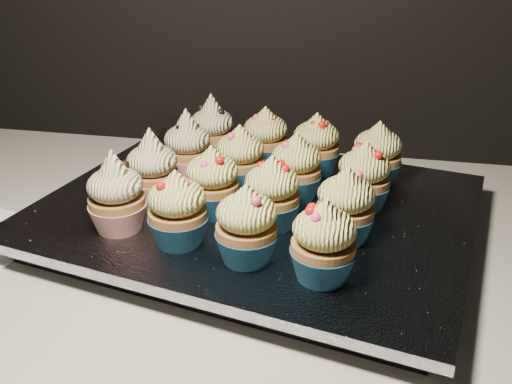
% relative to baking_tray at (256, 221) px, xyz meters
% --- Properties ---
extents(worktop, '(2.44, 0.64, 0.04)m').
position_rel_baking_tray_xyz_m(worktop, '(0.08, -0.03, -0.03)').
color(worktop, beige).
rests_on(worktop, cabinet).
extents(baking_tray, '(0.52, 0.44, 0.02)m').
position_rel_baking_tray_xyz_m(baking_tray, '(0.00, 0.00, 0.00)').
color(baking_tray, black).
rests_on(baking_tray, worktop).
extents(foil_lining, '(0.57, 0.48, 0.01)m').
position_rel_baking_tray_xyz_m(foil_lining, '(0.00, 0.00, 0.02)').
color(foil_lining, silver).
rests_on(foil_lining, baking_tray).
extents(cupcake_0, '(0.06, 0.06, 0.10)m').
position_rel_baking_tray_xyz_m(cupcake_0, '(-0.14, -0.09, 0.06)').
color(cupcake_0, '#AB2117').
rests_on(cupcake_0, foil_lining).
extents(cupcake_1, '(0.06, 0.06, 0.08)m').
position_rel_baking_tray_xyz_m(cupcake_1, '(-0.06, -0.11, 0.06)').
color(cupcake_1, navy).
rests_on(cupcake_1, foil_lining).
extents(cupcake_2, '(0.06, 0.06, 0.08)m').
position_rel_baking_tray_xyz_m(cupcake_2, '(0.02, -0.12, 0.06)').
color(cupcake_2, navy).
rests_on(cupcake_2, foil_lining).
extents(cupcake_3, '(0.06, 0.06, 0.08)m').
position_rel_baking_tray_xyz_m(cupcake_3, '(0.09, -0.14, 0.06)').
color(cupcake_3, navy).
rests_on(cupcake_3, foil_lining).
extents(cupcake_4, '(0.06, 0.06, 0.10)m').
position_rel_baking_tray_xyz_m(cupcake_4, '(-0.12, -0.02, 0.06)').
color(cupcake_4, '#AB2117').
rests_on(cupcake_4, foil_lining).
extents(cupcake_5, '(0.06, 0.06, 0.08)m').
position_rel_baking_tray_xyz_m(cupcake_5, '(-0.04, -0.03, 0.06)').
color(cupcake_5, navy).
rests_on(cupcake_5, foil_lining).
extents(cupcake_6, '(0.06, 0.06, 0.08)m').
position_rel_baking_tray_xyz_m(cupcake_6, '(0.03, -0.05, 0.06)').
color(cupcake_6, navy).
rests_on(cupcake_6, foil_lining).
extents(cupcake_7, '(0.06, 0.06, 0.08)m').
position_rel_baking_tray_xyz_m(cupcake_7, '(0.11, -0.06, 0.06)').
color(cupcake_7, navy).
rests_on(cupcake_7, foil_lining).
extents(cupcake_8, '(0.06, 0.06, 0.10)m').
position_rel_baking_tray_xyz_m(cupcake_8, '(-0.10, 0.06, 0.06)').
color(cupcake_8, '#AB2117').
rests_on(cupcake_8, foil_lining).
extents(cupcake_9, '(0.06, 0.06, 0.08)m').
position_rel_baking_tray_xyz_m(cupcake_9, '(-0.03, 0.04, 0.06)').
color(cupcake_9, navy).
rests_on(cupcake_9, foil_lining).
extents(cupcake_10, '(0.06, 0.06, 0.08)m').
position_rel_baking_tray_xyz_m(cupcake_10, '(0.04, 0.03, 0.06)').
color(cupcake_10, navy).
rests_on(cupcake_10, foil_lining).
extents(cupcake_11, '(0.06, 0.06, 0.08)m').
position_rel_baking_tray_xyz_m(cupcake_11, '(0.13, 0.02, 0.06)').
color(cupcake_11, navy).
rests_on(cupcake_11, foil_lining).
extents(cupcake_12, '(0.06, 0.06, 0.10)m').
position_rel_baking_tray_xyz_m(cupcake_12, '(-0.09, 0.14, 0.06)').
color(cupcake_12, '#AB2117').
rests_on(cupcake_12, foil_lining).
extents(cupcake_13, '(0.06, 0.06, 0.08)m').
position_rel_baking_tray_xyz_m(cupcake_13, '(-0.01, 0.12, 0.06)').
color(cupcake_13, navy).
rests_on(cupcake_13, foil_lining).
extents(cupcake_14, '(0.06, 0.06, 0.08)m').
position_rel_baking_tray_xyz_m(cupcake_14, '(0.06, 0.11, 0.06)').
color(cupcake_14, navy).
rests_on(cupcake_14, foil_lining).
extents(cupcake_15, '(0.06, 0.06, 0.08)m').
position_rel_baking_tray_xyz_m(cupcake_15, '(0.14, 0.09, 0.06)').
color(cupcake_15, navy).
rests_on(cupcake_15, foil_lining).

